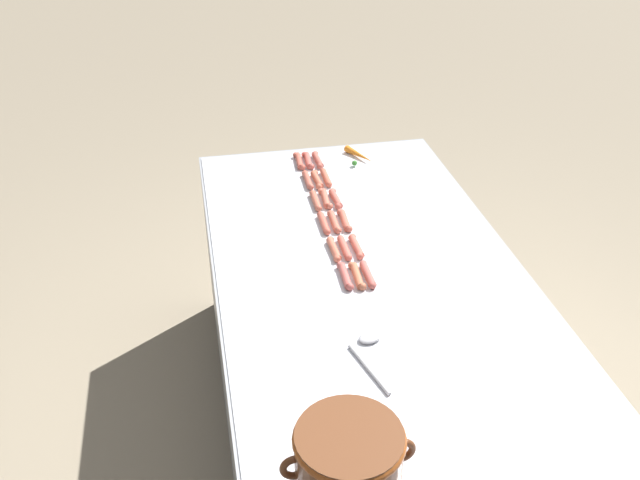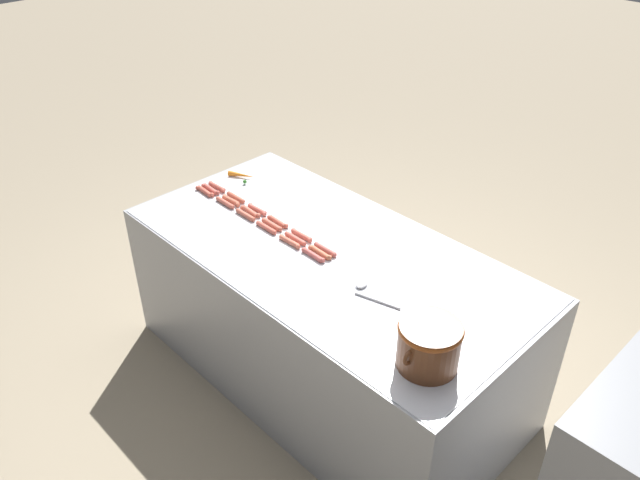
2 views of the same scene
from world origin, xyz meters
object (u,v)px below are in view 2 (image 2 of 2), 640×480
hot_dog_7 (231,201)px  carrot (242,176)px  hot_dog_1 (236,197)px  bean_pot (429,343)px  hot_dog_12 (205,191)px  hot_dog_15 (266,228)px  hot_dog_13 (225,203)px  hot_dog_8 (250,212)px  hot_dog_4 (302,235)px  hot_dog_5 (325,249)px  hot_dog_17 (313,255)px  hot_dog_9 (272,225)px  hot_dog_0 (217,187)px  hot_dog_10 (295,239)px  hot_dog_11 (320,252)px  hot_dog_14 (245,215)px  hot_dog_2 (257,209)px  hot_dog_16 (290,242)px  hot_dog_6 (211,189)px  hot_dog_3 (278,222)px  serving_spoon (367,290)px

hot_dog_7 → carrot: bearing=-140.4°
hot_dog_1 → bean_pot: 1.56m
hot_dog_12 → hot_dog_15: size_ratio=1.00×
hot_dog_12 → carrot: carrot is taller
hot_dog_1 → hot_dog_13: bearing=5.0°
hot_dog_8 → hot_dog_4: bearing=95.9°
hot_dog_5 → hot_dog_17: bearing=-4.6°
hot_dog_1 → hot_dog_9: same height
hot_dog_0 → hot_dog_1: same height
hot_dog_8 → hot_dog_10: bearing=89.2°
hot_dog_1 → bean_pot: bearing=80.2°
hot_dog_11 → hot_dog_15: size_ratio=1.00×
hot_dog_7 → hot_dog_14: bearing=77.2°
hot_dog_1 → hot_dog_15: 0.37m
hot_dog_9 → hot_dog_12: (0.04, -0.53, 0.00)m
hot_dog_0 → hot_dog_10: 0.71m
hot_dog_4 → hot_dog_2: bearing=-90.4°
hot_dog_10 → hot_dog_11: size_ratio=1.00×
hot_dog_16 → hot_dog_17: 0.17m
hot_dog_6 → hot_dog_1: bearing=104.3°
hot_dog_3 → hot_dog_15: size_ratio=1.00×
hot_dog_1 → hot_dog_7: size_ratio=1.00×
hot_dog_4 → hot_dog_11: same height
hot_dog_13 → hot_dog_14: bearing=89.7°
carrot → hot_dog_6: bearing=0.2°
hot_dog_1 → hot_dog_10: size_ratio=1.00×
hot_dog_4 → hot_dog_6: (0.04, -0.71, 0.00)m
hot_dog_3 → hot_dog_11: 0.36m
hot_dog_0 → hot_dog_7: same height
hot_dog_8 → hot_dog_15: same height
hot_dog_15 → hot_dog_17: (-0.00, 0.35, 0.00)m
hot_dog_13 → hot_dog_14: 0.18m
hot_dog_11 → hot_dog_16: same height
hot_dog_10 → hot_dog_5: bearing=102.9°
hot_dog_13 → carrot: (-0.26, -0.18, 0.00)m
hot_dog_11 → hot_dog_17: (0.04, -0.01, 0.00)m
carrot → hot_dog_7: bearing=39.6°
hot_dog_6 → hot_dog_11: (-0.00, 0.89, 0.00)m
hot_dog_4 → hot_dog_5: (0.00, 0.17, 0.00)m
hot_dog_14 → bean_pot: bean_pot is taller
hot_dog_2 → hot_dog_8: 0.04m
bean_pot → carrot: (-0.45, -1.71, -0.09)m
hot_dog_1 → carrot: 0.25m
hot_dog_9 → hot_dog_14: same height
hot_dog_4 → hot_dog_11: size_ratio=1.00×
hot_dog_3 → hot_dog_14: same height
hot_dog_4 → hot_dog_10: bearing=0.8°
serving_spoon → hot_dog_7: bearing=-92.7°
hot_dog_0 → hot_dog_10: bearing=86.6°
hot_dog_5 → bean_pot: 0.87m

